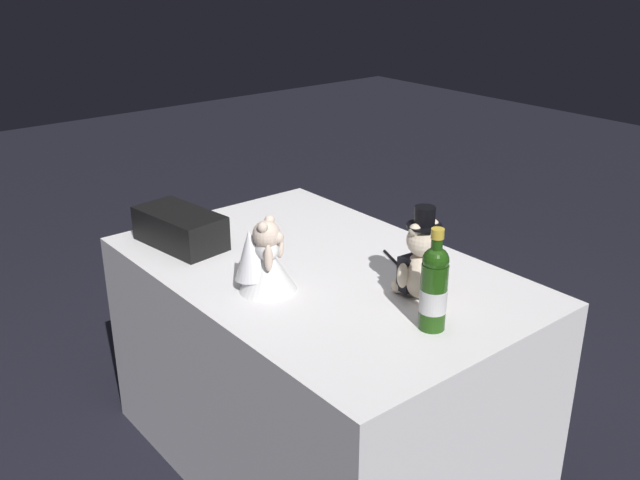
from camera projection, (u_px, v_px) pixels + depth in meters
ground_plane at (320, 455)px, 2.67m from camera, size 12.00×12.00×0.00m
reception_table at (320, 367)px, 2.52m from camera, size 1.42×0.93×0.78m
teddy_bear_groom at (420, 261)px, 2.13m from camera, size 0.15×0.16×0.29m
teddy_bear_bride at (263, 259)px, 2.18m from camera, size 0.23×0.22×0.24m
champagne_bottle at (434, 287)px, 1.95m from camera, size 0.08×0.08×0.30m
signing_pen at (392, 258)px, 2.43m from camera, size 0.12×0.06×0.01m
gift_case_black at (180, 228)px, 2.53m from camera, size 0.36×0.22×0.12m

